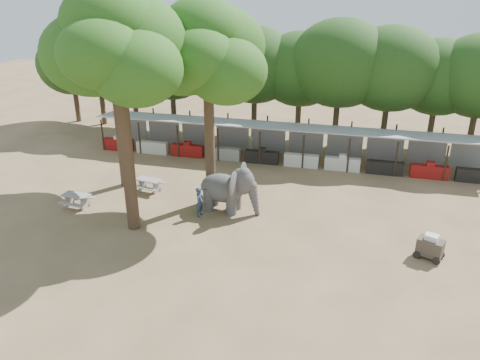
% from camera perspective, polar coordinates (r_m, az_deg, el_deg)
% --- Properties ---
extents(ground, '(100.00, 100.00, 0.00)m').
position_cam_1_polar(ground, '(21.86, -0.69, -10.13)').
color(ground, brown).
rests_on(ground, ground).
extents(vendor_stalls, '(28.00, 2.99, 2.80)m').
position_cam_1_polar(vendor_stalls, '(33.63, 5.38, 4.31)').
color(vendor_stalls, gray).
rests_on(vendor_stalls, ground).
extents(yard_tree_left, '(7.10, 6.90, 11.02)m').
position_cam_1_polar(yard_tree_left, '(28.70, -15.35, 14.78)').
color(yard_tree_left, '#332316').
rests_on(yard_tree_left, ground).
extents(yard_tree_center, '(7.10, 6.90, 12.04)m').
position_cam_1_polar(yard_tree_center, '(22.79, -14.95, 15.39)').
color(yard_tree_center, '#332316').
rests_on(yard_tree_center, ground).
extents(yard_tree_back, '(7.10, 6.90, 11.36)m').
position_cam_1_polar(yard_tree_back, '(25.34, -4.17, 15.27)').
color(yard_tree_back, '#332316').
rests_on(yard_tree_back, ground).
extents(backdrop_trees, '(46.46, 5.95, 8.33)m').
position_cam_1_polar(backdrop_trees, '(37.51, 6.94, 13.06)').
color(backdrop_trees, '#332316').
rests_on(backdrop_trees, ground).
extents(elephant, '(3.60, 2.73, 2.72)m').
position_cam_1_polar(elephant, '(25.96, -1.34, -1.03)').
color(elephant, '#3E3C3C').
rests_on(elephant, ground).
extents(handler, '(0.48, 0.65, 1.69)m').
position_cam_1_polar(handler, '(25.66, -4.94, -2.69)').
color(handler, '#26384C').
rests_on(handler, ground).
extents(picnic_table_near, '(1.72, 1.57, 0.80)m').
position_cam_1_polar(picnic_table_near, '(28.24, -19.27, -2.20)').
color(picnic_table_near, gray).
rests_on(picnic_table_near, ground).
extents(picnic_table_far, '(1.79, 1.67, 0.78)m').
position_cam_1_polar(picnic_table_far, '(29.26, -11.00, -0.39)').
color(picnic_table_far, gray).
rests_on(picnic_table_far, ground).
extents(cart_front, '(1.48, 1.24, 1.23)m').
position_cam_1_polar(cart_front, '(23.66, 22.18, -7.53)').
color(cart_front, '#342C24').
rests_on(cart_front, ground).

